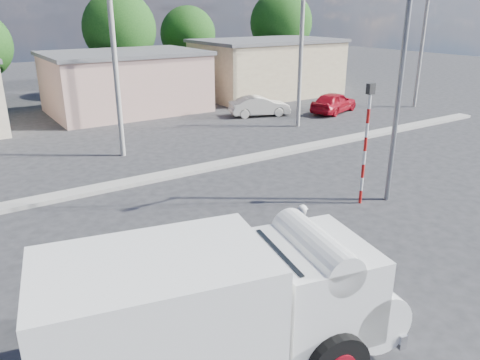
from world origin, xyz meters
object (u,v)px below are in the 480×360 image
bicycle (300,251)px  car_red (334,102)px  car_cream (260,106)px  truck (225,305)px  streetlight (399,64)px  traffic_pole (366,134)px  cyclist (301,242)px

bicycle → car_red: 21.11m
car_cream → car_red: size_ratio=0.95×
truck → bicycle: size_ratio=3.35×
bicycle → streetlight: bearing=-91.8°
traffic_pole → streetlight: 2.56m
car_cream → bicycle: bearing=166.2°
cyclist → traffic_pole: bearing=-85.5°
truck → streetlight: size_ratio=0.79×
truck → cyclist: (3.71, 2.17, -0.73)m
car_cream → streetlight: streetlight is taller
car_red → streetlight: size_ratio=0.46×
car_cream → traffic_pole: traffic_pole is taller
car_cream → car_red: (4.83, -1.96, 0.06)m
truck → car_cream: size_ratio=1.79×
cyclist → bicycle: bearing=-0.0°
bicycle → cyclist: size_ratio=1.30×
car_red → cyclist: bearing=115.5°
truck → car_red: 25.32m
bicycle → truck: bearing=99.0°
cyclist → car_cream: cyclist is taller
bicycle → streetlight: (5.80, 2.05, 4.41)m
cyclist → truck: bearing=99.0°
bicycle → streetlight: streetlight is taller
cyclist → traffic_pole: 5.69m
truck → car_red: (18.98, 16.74, -0.83)m
car_cream → streetlight: size_ratio=0.44×
truck → streetlight: (9.51, 4.22, 3.42)m
truck → traffic_pole: size_ratio=1.62×
bicycle → car_cream: size_ratio=0.53×
car_cream → truck: bearing=161.3°
bicycle → traffic_pole: 5.78m
car_red → traffic_pole: bearing=121.5°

